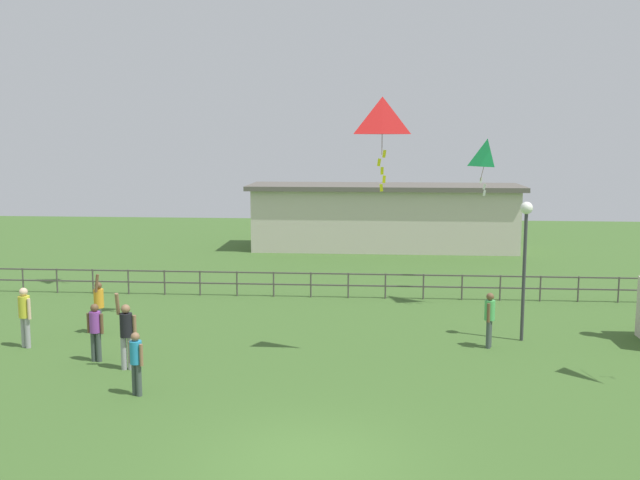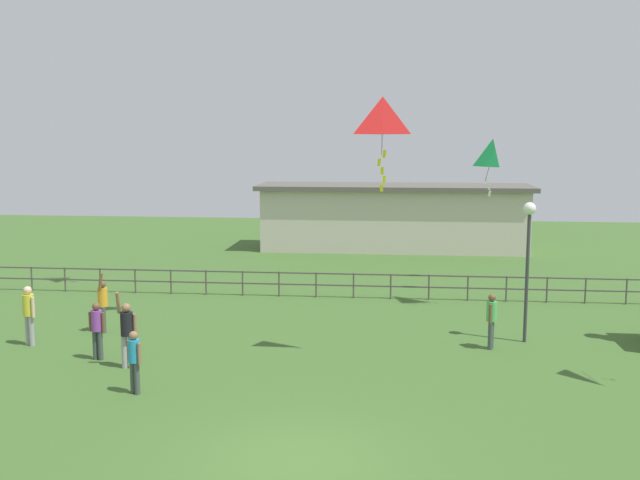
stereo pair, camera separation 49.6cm
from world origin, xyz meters
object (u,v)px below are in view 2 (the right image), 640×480
object	(u,v)px
kite_5	(492,155)
person_2	(97,327)
person_5	(492,317)
person_4	(127,330)
person_1	(103,302)
person_0	(134,358)
person_3	(29,312)
kite_0	(383,120)
lamppost	(528,240)

from	to	relation	value
kite_5	person_2	bearing A→B (deg)	-148.46
person_5	person_4	bearing A→B (deg)	-163.88
person_1	person_4	xyz separation A→B (m)	(2.02, -3.35, 0.07)
person_0	person_1	xyz separation A→B (m)	(-2.89, 5.20, 0.08)
person_4	person_5	size ratio (longest dim) A/B	1.27
person_0	person_3	world-z (taller)	person_3
person_5	kite_0	world-z (taller)	kite_0
person_4	kite_0	xyz separation A→B (m)	(6.53, 1.47, 5.41)
person_3	person_4	distance (m)	3.97
person_5	person_3	bearing A→B (deg)	-175.43
person_4	person_5	world-z (taller)	person_4
person_1	person_4	distance (m)	3.91
person_3	kite_5	distance (m)	15.45
person_0	person_5	world-z (taller)	person_5
person_2	lamppost	bearing A→B (deg)	14.28
person_1	person_2	bearing A→B (deg)	-70.74
person_3	kite_0	xyz separation A→B (m)	(10.10, -0.26, 5.42)
person_0	person_3	distance (m)	5.71
lamppost	person_1	xyz separation A→B (m)	(-12.75, -0.27, -2.08)
person_2	kite_5	world-z (taller)	kite_5
person_1	kite_0	world-z (taller)	kite_0
person_5	person_1	bearing A→B (deg)	177.26
lamppost	person_2	xyz separation A→B (m)	(-11.79, -3.00, -2.12)
person_1	kite_5	world-z (taller)	kite_5
person_5	kite_0	bearing A→B (deg)	-157.08
person_5	kite_0	distance (m)	6.46
kite_5	kite_0	bearing A→B (deg)	-120.74
person_1	kite_5	xyz separation A→B (m)	(12.12, 4.12, 4.42)
person_3	person_5	bearing A→B (deg)	4.57
person_1	person_3	size ratio (longest dim) A/B	1.08
lamppost	person_3	world-z (taller)	lamppost
lamppost	kite_5	bearing A→B (deg)	99.29
person_1	person_3	xyz separation A→B (m)	(-1.55, -1.62, 0.05)
person_0	person_3	size ratio (longest dim) A/B	0.87
person_3	person_4	world-z (taller)	person_4
person_1	lamppost	bearing A→B (deg)	1.21
lamppost	person_5	size ratio (longest dim) A/B	2.58
person_0	kite_5	xyz separation A→B (m)	(9.22, 9.32, 4.50)
person_0	person_4	world-z (taller)	person_4
kite_0	kite_5	size ratio (longest dim) A/B	1.26
person_4	kite_5	size ratio (longest dim) A/B	1.05
person_1	kite_5	distance (m)	13.54
person_1	kite_5	bearing A→B (deg)	18.78
kite_0	person_0	bearing A→B (deg)	-149.54
person_1	person_2	size ratio (longest dim) A/B	1.20
lamppost	kite_0	world-z (taller)	kite_0
lamppost	kite_0	bearing A→B (deg)	-152.92
person_3	person_5	world-z (taller)	person_3
person_0	person_4	xyz separation A→B (m)	(-0.87, 1.86, 0.15)
person_3	kite_0	world-z (taller)	kite_0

